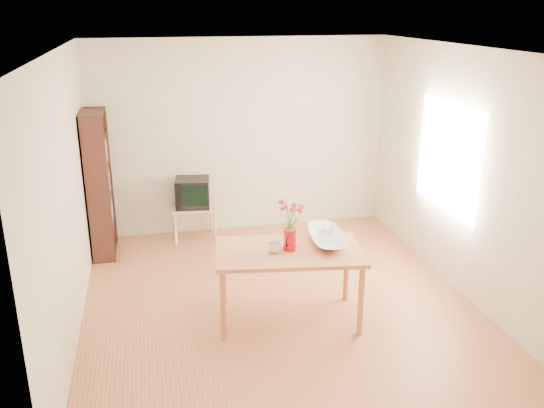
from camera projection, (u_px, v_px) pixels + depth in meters
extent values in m
plane|color=#A75E3B|center=(278.00, 302.00, 6.09)|extent=(4.50, 4.50, 0.00)
plane|color=white|center=(279.00, 49.00, 5.24)|extent=(4.50, 4.50, 0.00)
plane|color=beige|center=(241.00, 137.00, 7.75)|extent=(4.00, 0.00, 4.00)
plane|color=beige|center=(360.00, 289.00, 3.59)|extent=(4.00, 0.00, 4.00)
plane|color=beige|center=(66.00, 199.00, 5.26)|extent=(0.00, 4.50, 4.50)
plane|color=beige|center=(463.00, 173.00, 6.08)|extent=(0.00, 4.50, 4.50)
plane|color=white|center=(448.00, 157.00, 6.32)|extent=(0.00, 1.30, 1.30)
cube|color=#BD6640|center=(289.00, 252.00, 5.54)|extent=(1.51, 1.00, 0.04)
cylinder|color=#BD6640|center=(223.00, 306.00, 5.30)|extent=(0.06, 0.06, 0.71)
cylinder|color=#BD6640|center=(361.00, 301.00, 5.39)|extent=(0.06, 0.06, 0.71)
cylinder|color=#BD6640|center=(223.00, 273.00, 5.94)|extent=(0.06, 0.06, 0.71)
cylinder|color=#BD6640|center=(346.00, 269.00, 6.03)|extent=(0.06, 0.06, 0.71)
cube|color=tan|center=(193.00, 207.00, 7.62)|extent=(0.60, 0.45, 0.03)
cylinder|color=tan|center=(175.00, 230.00, 7.48)|extent=(0.04, 0.04, 0.43)
cylinder|color=tan|center=(215.00, 227.00, 7.58)|extent=(0.04, 0.04, 0.43)
cylinder|color=tan|center=(174.00, 220.00, 7.82)|extent=(0.04, 0.04, 0.43)
cylinder|color=tan|center=(212.00, 217.00, 7.92)|extent=(0.04, 0.04, 0.43)
cube|color=black|center=(97.00, 193.00, 6.73)|extent=(0.28, 0.02, 1.80)
cube|color=black|center=(101.00, 177.00, 7.35)|extent=(0.28, 0.03, 1.80)
cube|color=black|center=(88.00, 185.00, 7.01)|extent=(0.02, 0.70, 1.80)
cube|color=black|center=(106.00, 249.00, 7.32)|extent=(0.27, 0.65, 0.02)
cube|color=black|center=(103.00, 223.00, 7.20)|extent=(0.27, 0.65, 0.02)
cube|color=black|center=(100.00, 194.00, 7.08)|extent=(0.27, 0.65, 0.02)
cube|color=black|center=(97.00, 164.00, 6.95)|extent=(0.27, 0.65, 0.02)
cube|color=black|center=(94.00, 135.00, 6.83)|extent=(0.27, 0.65, 0.02)
cube|color=black|center=(92.00, 113.00, 6.75)|extent=(0.27, 0.65, 0.02)
cylinder|color=red|center=(290.00, 240.00, 5.51)|extent=(0.12, 0.12, 0.20)
cylinder|color=red|center=(290.00, 248.00, 5.54)|extent=(0.14, 0.14, 0.02)
cylinder|color=red|center=(290.00, 230.00, 5.48)|extent=(0.13, 0.13, 0.01)
cone|color=red|center=(294.00, 234.00, 5.45)|extent=(0.07, 0.08, 0.06)
torus|color=black|center=(284.00, 237.00, 5.56)|extent=(0.07, 0.10, 0.10)
imported|color=white|center=(274.00, 248.00, 5.46)|extent=(0.14, 0.14, 0.10)
imported|color=white|center=(327.00, 219.00, 5.66)|extent=(0.54, 0.54, 0.46)
imported|color=white|center=(323.00, 224.00, 5.67)|extent=(0.10, 0.10, 0.07)
imported|color=white|center=(330.00, 223.00, 5.71)|extent=(0.08, 0.08, 0.07)
cube|color=black|center=(193.00, 193.00, 7.56)|extent=(0.48, 0.45, 0.38)
cube|color=black|center=(192.00, 189.00, 7.62)|extent=(0.33, 0.26, 0.26)
cube|color=black|center=(194.00, 196.00, 7.36)|extent=(0.33, 0.06, 0.26)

